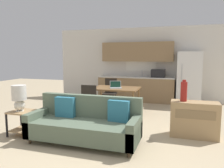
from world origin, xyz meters
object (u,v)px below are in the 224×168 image
(table_lamp, at_px, (19,96))
(vase, at_px, (184,91))
(couch, at_px, (85,124))
(credenza, at_px, (194,119))
(side_table, at_px, (22,119))
(dining_chair_near_left, at_px, (91,101))
(refrigerator, at_px, (189,78))
(laptop, at_px, (116,86))
(dining_chair_far_left, at_px, (110,91))
(dining_table, at_px, (116,90))

(table_lamp, distance_m, vase, 3.33)
(couch, relative_size, credenza, 2.28)
(side_table, relative_size, dining_chair_near_left, 0.56)
(refrigerator, height_order, side_table, refrigerator)
(dining_chair_near_left, bearing_deg, table_lamp, 56.28)
(table_lamp, height_order, vase, vase)
(side_table, xyz_separation_m, laptop, (1.34, 2.24, 0.45))
(credenza, distance_m, dining_chair_near_left, 2.52)
(refrigerator, xyz_separation_m, couch, (-1.96, -4.11, -0.56))
(dining_chair_far_left, bearing_deg, side_table, -110.01)
(couch, relative_size, dining_chair_near_left, 2.29)
(dining_table, relative_size, laptop, 3.35)
(credenza, bearing_deg, vase, 179.79)
(laptop, bearing_deg, couch, -110.00)
(vase, distance_m, laptop, 2.23)
(credenza, height_order, laptop, laptop)
(credenza, bearing_deg, dining_chair_far_left, 139.47)
(laptop, bearing_deg, table_lamp, -141.99)
(credenza, xyz_separation_m, dining_chair_far_left, (-2.48, 2.12, 0.14))
(table_lamp, bearing_deg, refrigerator, 51.42)
(credenza, relative_size, dining_chair_near_left, 1.01)
(dining_chair_near_left, bearing_deg, refrigerator, -133.71)
(vase, height_order, dining_chair_near_left, vase)
(refrigerator, relative_size, vase, 4.12)
(dining_chair_far_left, bearing_deg, dining_table, -64.94)
(side_table, distance_m, credenza, 3.51)
(side_table, height_order, vase, vase)
(dining_table, relative_size, credenza, 1.42)
(couch, relative_size, dining_chair_far_left, 2.29)
(refrigerator, distance_m, dining_table, 2.77)
(refrigerator, relative_size, side_table, 3.51)
(table_lamp, bearing_deg, credenza, 16.31)
(refrigerator, height_order, table_lamp, refrigerator)
(credenza, xyz_separation_m, laptop, (-2.04, 1.28, 0.43))
(dining_table, bearing_deg, credenza, -33.22)
(dining_table, height_order, credenza, dining_table)
(couch, distance_m, credenza, 2.18)
(refrigerator, distance_m, dining_chair_near_left, 3.68)
(refrigerator, relative_size, dining_chair_near_left, 1.95)
(couch, bearing_deg, dining_chair_far_left, 99.19)
(vase, bearing_deg, dining_chair_far_left, 136.83)
(refrigerator, distance_m, dining_chair_far_left, 2.72)
(couch, relative_size, laptop, 5.37)
(side_table, relative_size, credenza, 0.55)
(side_table, xyz_separation_m, table_lamp, (-0.01, -0.04, 0.47))
(couch, xyz_separation_m, dining_chair_near_left, (-0.48, 1.38, 0.16))
(couch, height_order, vase, vase)
(dining_chair_far_left, bearing_deg, table_lamp, -110.05)
(couch, xyz_separation_m, credenza, (1.99, 0.89, 0.03))
(side_table, distance_m, vase, 3.35)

